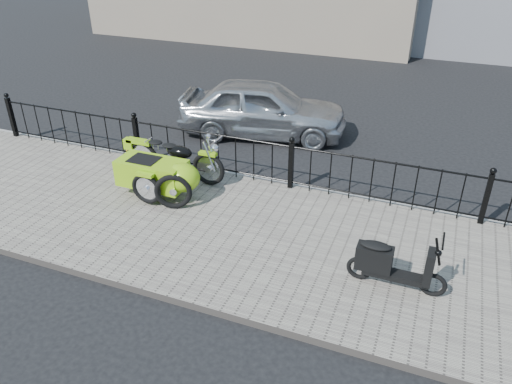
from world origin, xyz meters
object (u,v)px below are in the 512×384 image
at_px(spare_tire, 173,192).
at_px(sedan_car, 263,108).
at_px(motorcycle_sidecar, 164,171).
at_px(scooter, 390,264).

xyz_separation_m(spare_tire, sedan_car, (0.17, 4.11, 0.22)).
bearing_deg(motorcycle_sidecar, sedan_car, 80.69).
relative_size(spare_tire, sedan_car, 0.17).
bearing_deg(spare_tire, sedan_car, 87.69).
xyz_separation_m(motorcycle_sidecar, spare_tire, (0.43, -0.45, -0.13)).
distance_m(motorcycle_sidecar, spare_tire, 0.64).
bearing_deg(spare_tire, motorcycle_sidecar, 134.07).
bearing_deg(sedan_car, spare_tire, 166.40).
height_order(scooter, sedan_car, sedan_car).
relative_size(motorcycle_sidecar, spare_tire, 3.30).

